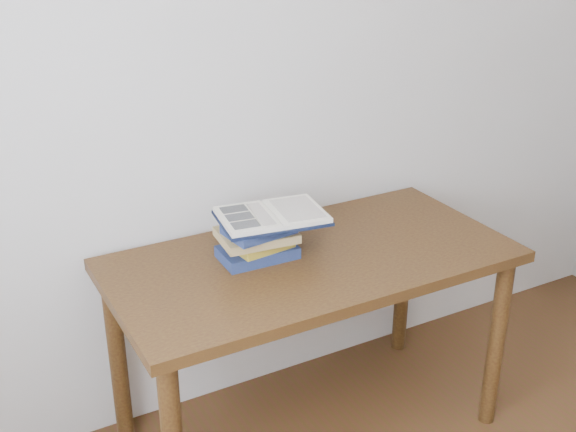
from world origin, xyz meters
TOP-DOWN VIEW (x-y plane):
  - desk at (-0.06, 1.38)m, footprint 1.34×0.67m
  - book_stack at (-0.22, 1.45)m, footprint 0.26×0.20m
  - open_book at (-0.16, 1.46)m, footprint 0.37×0.29m

SIDE VIEW (x-z plane):
  - desk at x=-0.06m, z-range 0.26..0.98m
  - book_stack at x=-0.22m, z-range 0.72..0.84m
  - open_book at x=-0.16m, z-range 0.84..0.87m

